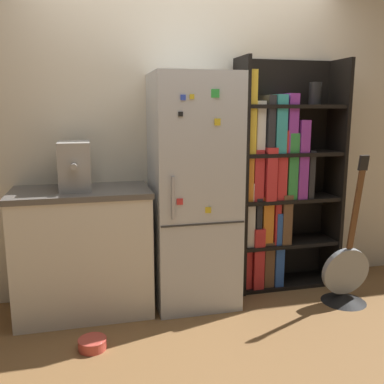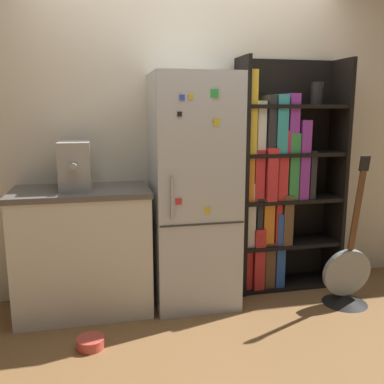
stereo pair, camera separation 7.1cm
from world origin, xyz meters
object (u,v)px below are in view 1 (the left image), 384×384
espresso_machine (75,166)px  pet_bowl (92,343)px  refrigerator (194,192)px  guitar (345,281)px  bookshelf (275,183)px

espresso_machine → pet_bowl: 1.22m
pet_bowl → espresso_machine: bearing=96.7°
refrigerator → guitar: bearing=-16.0°
bookshelf → espresso_machine: size_ratio=5.02×
bookshelf → pet_bowl: bookshelf is taller
bookshelf → guitar: 0.95m
refrigerator → pet_bowl: 1.29m
refrigerator → espresso_machine: 0.90m
refrigerator → pet_bowl: (-0.80, -0.55, -0.84)m
bookshelf → pet_bowl: bearing=-155.8°
refrigerator → bookshelf: bearing=11.0°
refrigerator → pet_bowl: refrigerator is taller
espresso_machine → refrigerator: bearing=-2.1°
bookshelf → espresso_machine: (-1.61, -0.11, 0.21)m
espresso_machine → pet_bowl: espresso_machine is taller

